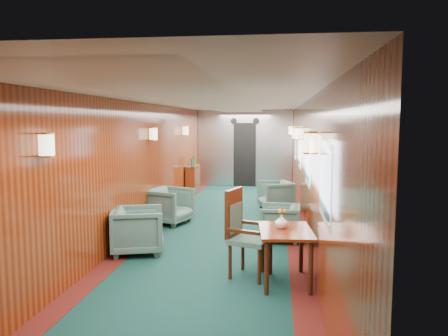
% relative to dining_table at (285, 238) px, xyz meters
% --- Properties ---
extents(room, '(12.00, 12.10, 2.40)m').
position_rel_dining_table_xyz_m(room, '(-1.13, 2.41, 1.05)').
color(room, '#0E342D').
rests_on(room, ground).
extents(bulkhead, '(2.98, 0.17, 2.39)m').
position_rel_dining_table_xyz_m(bulkhead, '(-1.13, 8.32, 0.60)').
color(bulkhead, '#B8BAC0').
rests_on(bulkhead, ground).
extents(windows_right, '(0.02, 8.60, 0.80)m').
position_rel_dining_table_xyz_m(windows_right, '(0.36, 2.66, 0.87)').
color(windows_right, '#A9ACAF').
rests_on(windows_right, ground).
extents(wall_sconces, '(2.97, 7.97, 0.25)m').
position_rel_dining_table_xyz_m(wall_sconces, '(-1.13, 2.97, 1.21)').
color(wall_sconces, '#F3E7BD').
rests_on(wall_sconces, ground).
extents(dining_table, '(0.72, 0.97, 0.69)m').
position_rel_dining_table_xyz_m(dining_table, '(0.00, 0.00, 0.00)').
color(dining_table, maroon).
rests_on(dining_table, ground).
extents(side_chair, '(0.65, 0.67, 1.16)m').
position_rel_dining_table_xyz_m(side_chair, '(-0.55, 0.21, 0.05)').
color(side_chair, '#1A3D39').
rests_on(side_chair, ground).
extents(credenza, '(0.28, 0.90, 1.08)m').
position_rel_dining_table_xyz_m(credenza, '(-2.47, 6.60, -0.16)').
color(credenza, maroon).
rests_on(credenza, ground).
extents(flower_vase, '(0.19, 0.19, 0.17)m').
position_rel_dining_table_xyz_m(flower_vase, '(-0.05, 0.07, 0.20)').
color(flower_vase, white).
rests_on(flower_vase, dining_table).
extents(armchair_left_near, '(0.97, 0.95, 0.72)m').
position_rel_dining_table_xyz_m(armchair_left_near, '(-2.26, 1.02, -0.22)').
color(armchair_left_near, '#1A3D39').
rests_on(armchair_left_near, ground).
extents(armchair_left_far, '(0.99, 0.98, 0.72)m').
position_rel_dining_table_xyz_m(armchair_left_far, '(-2.25, 3.01, -0.22)').
color(armchair_left_far, '#1A3D39').
rests_on(armchair_left_far, ground).
extents(armchair_right_near, '(0.72, 0.70, 0.62)m').
position_rel_dining_table_xyz_m(armchair_right_near, '(-0.06, 1.99, -0.27)').
color(armchair_right_near, '#1A3D39').
rests_on(armchair_right_near, ground).
extents(armchair_right_far, '(0.93, 0.92, 0.66)m').
position_rel_dining_table_xyz_m(armchair_right_far, '(-0.14, 4.66, -0.25)').
color(armchair_right_far, '#1A3D39').
rests_on(armchair_right_far, ground).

